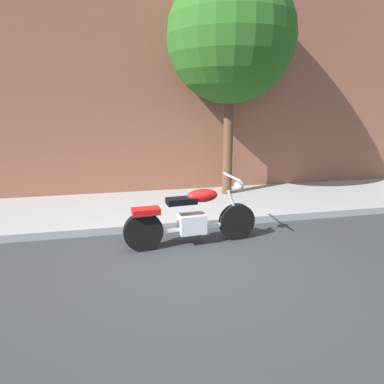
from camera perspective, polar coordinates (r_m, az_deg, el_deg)
The scene contains 5 objects.
ground_plane at distance 5.27m, azimuth -0.78°, elevation -11.22°, with size 60.00×60.00×0.00m, color #303335.
sidewalk at distance 7.61m, azimuth -4.73°, elevation -2.51°, with size 19.71×2.55×0.14m, color #959595.
building_facade at distance 9.08m, azimuth -6.90°, elevation 28.55°, with size 19.71×0.50×9.03m, color brown.
motorcycle at distance 5.65m, azimuth -0.04°, elevation -4.40°, with size 2.26×0.70×1.13m.
street_tree at distance 8.38m, azimuth 6.48°, elevation 24.13°, with size 2.88×2.88×5.16m.
Camera 1 is at (-0.96, -4.65, 2.28)m, focal length 31.96 mm.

